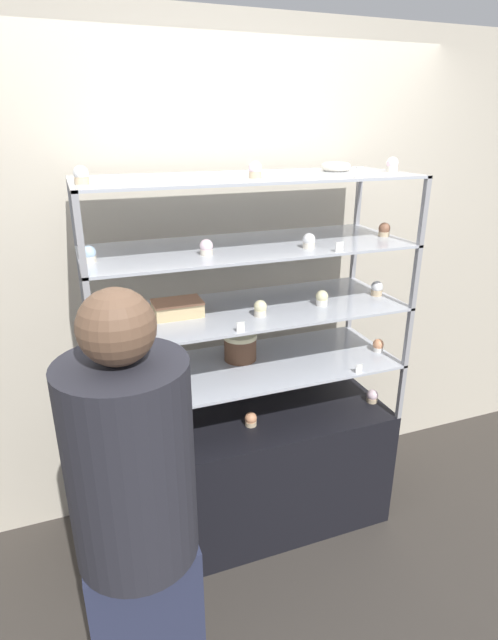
# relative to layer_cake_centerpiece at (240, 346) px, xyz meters

# --- Properties ---
(ground_plane) EXTENTS (20.00, 20.00, 0.00)m
(ground_plane) POSITION_rel_layer_cake_centerpiece_xyz_m (0.02, -0.08, -1.05)
(ground_plane) COLOR #38332D
(back_wall) EXTENTS (8.00, 0.05, 2.60)m
(back_wall) POSITION_rel_layer_cake_centerpiece_xyz_m (0.02, 0.34, 0.25)
(back_wall) COLOR beige
(back_wall) RESTS_ON ground_plane
(display_base) EXTENTS (1.48, 0.56, 0.68)m
(display_base) POSITION_rel_layer_cake_centerpiece_xyz_m (0.02, -0.08, -0.71)
(display_base) COLOR black
(display_base) RESTS_ON ground_plane
(display_riser_lower) EXTENTS (1.48, 0.56, 0.30)m
(display_riser_lower) POSITION_rel_layer_cake_centerpiece_xyz_m (0.02, -0.08, -0.09)
(display_riser_lower) COLOR #99999E
(display_riser_lower) RESTS_ON display_base
(display_riser_middle) EXTENTS (1.48, 0.56, 0.30)m
(display_riser_middle) POSITION_rel_layer_cake_centerpiece_xyz_m (0.02, -0.08, 0.22)
(display_riser_middle) COLOR #99999E
(display_riser_middle) RESTS_ON display_riser_lower
(display_riser_upper) EXTENTS (1.48, 0.56, 0.30)m
(display_riser_upper) POSITION_rel_layer_cake_centerpiece_xyz_m (0.02, -0.08, 0.52)
(display_riser_upper) COLOR #99999E
(display_riser_upper) RESTS_ON display_riser_middle
(display_riser_top) EXTENTS (1.48, 0.56, 0.30)m
(display_riser_top) POSITION_rel_layer_cake_centerpiece_xyz_m (0.02, -0.08, 0.82)
(display_riser_top) COLOR #99999E
(display_riser_top) RESTS_ON display_riser_upper
(layer_cake_centerpiece) EXTENTS (0.17, 0.17, 0.14)m
(layer_cake_centerpiece) POSITION_rel_layer_cake_centerpiece_xyz_m (0.00, 0.00, 0.00)
(layer_cake_centerpiece) COLOR brown
(layer_cake_centerpiece) RESTS_ON display_riser_lower
(sheet_cake_frosted) EXTENTS (0.22, 0.14, 0.07)m
(sheet_cake_frosted) POSITION_rel_layer_cake_centerpiece_xyz_m (-0.32, -0.06, 0.27)
(sheet_cake_frosted) COLOR #DBBC84
(sheet_cake_frosted) RESTS_ON display_riser_middle
(cupcake_0) EXTENTS (0.06, 0.06, 0.07)m
(cupcake_0) POSITION_rel_layer_cake_centerpiece_xyz_m (-0.65, -0.18, -0.34)
(cupcake_0) COLOR white
(cupcake_0) RESTS_ON display_base
(cupcake_1) EXTENTS (0.06, 0.06, 0.07)m
(cupcake_1) POSITION_rel_layer_cake_centerpiece_xyz_m (0.00, -0.15, -0.34)
(cupcake_1) COLOR #CCB28C
(cupcake_1) RESTS_ON display_base
(cupcake_2) EXTENTS (0.06, 0.06, 0.07)m
(cupcake_2) POSITION_rel_layer_cake_centerpiece_xyz_m (0.70, -0.17, -0.34)
(cupcake_2) COLOR #CCB28C
(cupcake_2) RESTS_ON display_base
(price_tag_0) EXTENTS (0.04, 0.00, 0.04)m
(price_tag_0) POSITION_rel_layer_cake_centerpiece_xyz_m (-0.46, -0.34, -0.35)
(price_tag_0) COLOR white
(price_tag_0) RESTS_ON display_base
(cupcake_3) EXTENTS (0.06, 0.06, 0.07)m
(cupcake_3) POSITION_rel_layer_cake_centerpiece_xyz_m (-0.67, -0.20, -0.04)
(cupcake_3) COLOR white
(cupcake_3) RESTS_ON display_riser_lower
(cupcake_4) EXTENTS (0.06, 0.06, 0.07)m
(cupcake_4) POSITION_rel_layer_cake_centerpiece_xyz_m (0.71, -0.16, -0.04)
(cupcake_4) COLOR white
(cupcake_4) RESTS_ON display_riser_lower
(price_tag_1) EXTENTS (0.04, 0.00, 0.04)m
(price_tag_1) POSITION_rel_layer_cake_centerpiece_xyz_m (0.48, -0.34, -0.05)
(price_tag_1) COLOR white
(price_tag_1) RESTS_ON display_riser_lower
(cupcake_5) EXTENTS (0.06, 0.06, 0.07)m
(cupcake_5) POSITION_rel_layer_cake_centerpiece_xyz_m (-0.66, -0.15, 0.27)
(cupcake_5) COLOR beige
(cupcake_5) RESTS_ON display_riser_middle
(cupcake_6) EXTENTS (0.06, 0.06, 0.07)m
(cupcake_6) POSITION_rel_layer_cake_centerpiece_xyz_m (0.03, -0.20, 0.27)
(cupcake_6) COLOR beige
(cupcake_6) RESTS_ON display_riser_middle
(cupcake_7) EXTENTS (0.06, 0.06, 0.07)m
(cupcake_7) POSITION_rel_layer_cake_centerpiece_xyz_m (0.36, -0.17, 0.27)
(cupcake_7) COLOR white
(cupcake_7) RESTS_ON display_riser_middle
(cupcake_8) EXTENTS (0.06, 0.06, 0.07)m
(cupcake_8) POSITION_rel_layer_cake_centerpiece_xyz_m (0.69, -0.13, 0.27)
(cupcake_8) COLOR #CCB28C
(cupcake_8) RESTS_ON display_riser_middle
(price_tag_2) EXTENTS (0.04, 0.00, 0.04)m
(price_tag_2) POSITION_rel_layer_cake_centerpiece_xyz_m (-0.12, -0.34, 0.25)
(price_tag_2) COLOR white
(price_tag_2) RESTS_ON display_riser_middle
(cupcake_9) EXTENTS (0.06, 0.06, 0.07)m
(cupcake_9) POSITION_rel_layer_cake_centerpiece_xyz_m (-0.68, -0.14, 0.57)
(cupcake_9) COLOR beige
(cupcake_9) RESTS_ON display_riser_upper
(cupcake_10) EXTENTS (0.06, 0.06, 0.07)m
(cupcake_10) POSITION_rel_layer_cake_centerpiece_xyz_m (-0.21, -0.19, 0.57)
(cupcake_10) COLOR beige
(cupcake_10) RESTS_ON display_riser_upper
(cupcake_11) EXTENTS (0.06, 0.06, 0.07)m
(cupcake_11) POSITION_rel_layer_cake_centerpiece_xyz_m (0.24, -0.23, 0.57)
(cupcake_11) COLOR beige
(cupcake_11) RESTS_ON display_riser_upper
(cupcake_12) EXTENTS (0.06, 0.06, 0.07)m
(cupcake_12) POSITION_rel_layer_cake_centerpiece_xyz_m (0.70, -0.13, 0.57)
(cupcake_12) COLOR #CCB28C
(cupcake_12) RESTS_ON display_riser_upper
(price_tag_3) EXTENTS (0.04, 0.00, 0.04)m
(price_tag_3) POSITION_rel_layer_cake_centerpiece_xyz_m (0.33, -0.34, 0.56)
(price_tag_3) COLOR white
(price_tag_3) RESTS_ON display_riser_upper
(cupcake_13) EXTENTS (0.05, 0.05, 0.07)m
(cupcake_13) POSITION_rel_layer_cake_centerpiece_xyz_m (-0.68, -0.18, 0.87)
(cupcake_13) COLOR #CCB28C
(cupcake_13) RESTS_ON display_riser_top
(cupcake_14) EXTENTS (0.05, 0.05, 0.07)m
(cupcake_14) POSITION_rel_layer_cake_centerpiece_xyz_m (0.00, -0.19, 0.87)
(cupcake_14) COLOR #CCB28C
(cupcake_14) RESTS_ON display_riser_top
(cupcake_15) EXTENTS (0.05, 0.05, 0.07)m
(cupcake_15) POSITION_rel_layer_cake_centerpiece_xyz_m (0.69, -0.15, 0.87)
(cupcake_15) COLOR beige
(cupcake_15) RESTS_ON display_riser_top
(price_tag_4) EXTENTS (0.04, 0.00, 0.04)m
(price_tag_4) POSITION_rel_layer_cake_centerpiece_xyz_m (0.40, -0.34, 0.86)
(price_tag_4) COLOR white
(price_tag_4) RESTS_ON display_riser_top
(donut_glazed) EXTENTS (0.14, 0.14, 0.04)m
(donut_glazed) POSITION_rel_layer_cake_centerpiece_xyz_m (0.48, -0.01, 0.86)
(donut_glazed) COLOR #EFE5CC
(donut_glazed) RESTS_ON display_riser_top
(customer_figure) EXTENTS (0.39, 0.39, 1.69)m
(customer_figure) POSITION_rel_layer_cake_centerpiece_xyz_m (-0.66, -0.85, -0.15)
(customer_figure) COLOR #282D47
(customer_figure) RESTS_ON ground_plane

